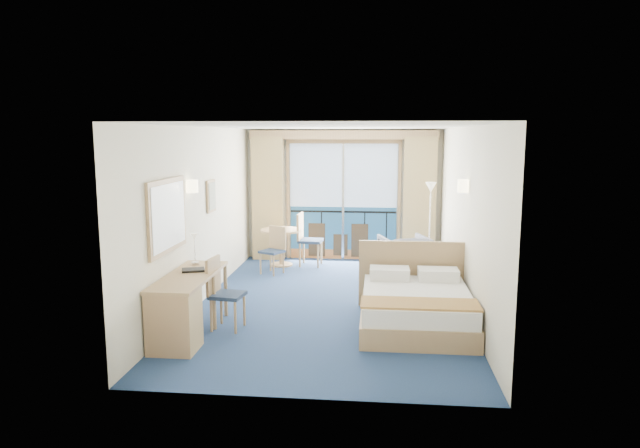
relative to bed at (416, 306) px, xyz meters
The scene contains 22 objects.
floor 1.59m from the bed, 142.81° to the left, with size 6.50×6.50×0.00m, color navy.
room_walls 2.16m from the bed, 142.81° to the left, with size 4.04×6.54×2.72m.
balcony_door 4.43m from the bed, 106.75° to the left, with size 2.36×0.03×2.52m.
curtain_left 4.99m from the bed, 124.85° to the left, with size 0.65×0.22×2.55m, color tan.
curtain_right 4.15m from the bed, 85.66° to the left, with size 0.65×0.22×2.55m, color tan.
pelmet 4.82m from the bed, 107.11° to the left, with size 3.80×0.25×0.18m, color tan.
mirror 3.50m from the bed, behind, with size 0.05×1.25×0.95m.
wall_print 3.75m from the bed, 156.55° to the left, with size 0.04×0.42×0.52m.
sconce_left 3.57m from the bed, behind, with size 0.18×0.18×0.18m, color beige.
sconce_right 1.89m from the bed, 48.87° to the left, with size 0.18×0.18×0.18m, color beige.
bed is the anchor object (origin of this frame).
nightstand 1.25m from the bed, 64.62° to the left, with size 0.39×0.38×0.52m, color tan.
phone 1.27m from the bed, 64.90° to the left, with size 0.16×0.12×0.07m, color silver.
armchair 2.80m from the bed, 90.71° to the left, with size 0.81×0.84×0.76m, color #40434E.
floor_lamp 3.76m from the bed, 82.30° to the left, with size 0.23×0.23×1.68m.
desk 3.14m from the bed, 160.08° to the right, with size 0.58×1.69×0.79m.
desk_chair 2.63m from the bed, behind, with size 0.47×0.46×0.97m.
folder 3.03m from the bed, behind, with size 0.29×0.22×0.03m, color black.
desk_lamp 3.16m from the bed, behind, with size 0.11×0.11×0.42m.
round_table 4.22m from the bed, 125.28° to the left, with size 0.81×0.81×0.73m.
table_chair_a 4.01m from the bed, 119.01° to the left, with size 0.49×0.48×1.04m.
table_chair_b 3.74m from the bed, 131.13° to the left, with size 0.51×0.51×0.88m.
Camera 1 is at (0.71, -8.50, 2.57)m, focal length 32.00 mm.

